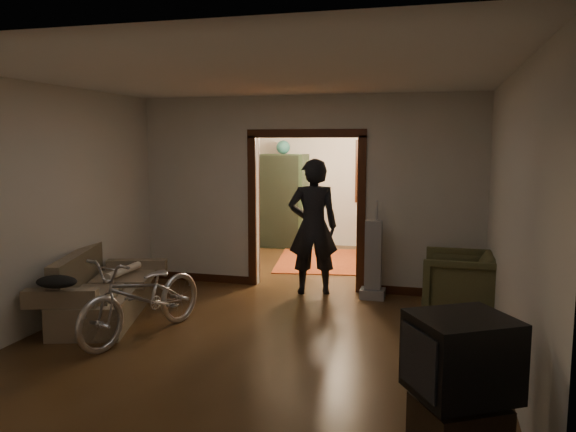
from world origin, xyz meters
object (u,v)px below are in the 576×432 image
(bicycle, at_px, (143,296))
(desk, at_px, (392,236))
(person, at_px, (313,227))
(locker, at_px, (283,201))
(armchair, at_px, (461,286))
(sofa, at_px, (103,286))

(bicycle, bearing_deg, desk, 83.54)
(bicycle, xyz_separation_m, person, (1.41, 2.25, 0.49))
(desk, bearing_deg, locker, 155.51)
(armchair, bearing_deg, desk, -162.31)
(bicycle, relative_size, armchair, 1.94)
(armchair, distance_m, desk, 4.00)
(armchair, relative_size, person, 0.48)
(person, xyz_separation_m, desk, (0.87, 3.15, -0.61))
(locker, bearing_deg, armchair, -48.10)
(person, height_order, locker, person)
(desk, bearing_deg, person, -124.82)
(bicycle, relative_size, locker, 0.93)
(sofa, xyz_separation_m, desk, (3.08, 4.93, -0.06))
(bicycle, bearing_deg, person, 74.36)
(armchair, bearing_deg, sofa, -74.11)
(person, bearing_deg, desk, -122.99)
(sofa, bearing_deg, desk, 40.89)
(armchair, height_order, person, person)
(sofa, distance_m, bicycle, 0.94)
(sofa, relative_size, person, 0.92)
(bicycle, distance_m, desk, 5.86)
(armchair, distance_m, locker, 5.27)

